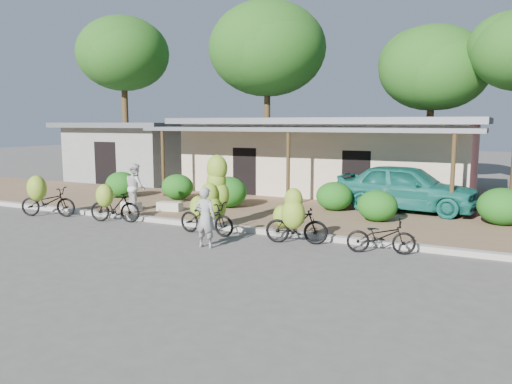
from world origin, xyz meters
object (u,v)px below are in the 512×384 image
tree_center_right (429,66)px  bystander (136,187)px  bike_center (211,203)px  teal_van (406,187)px  sack_near (170,206)px  tree_back_left (122,52)px  tree_far_center (265,48)px  vendor (205,217)px  bike_far_right (381,236)px  bike_left (113,204)px  bike_right (296,220)px  bike_far_left (46,199)px  sack_far (131,206)px

tree_center_right → bystander: 16.52m
bike_center → teal_van: 7.13m
sack_near → bystander: bearing=-156.1°
tree_back_left → bike_center: (13.27, -11.67, -6.42)m
tree_far_center → vendor: bearing=-69.6°
bike_center → teal_van: bearing=-35.1°
tree_far_center → bystander: (1.31, -13.22, -6.50)m
tree_far_center → bike_far_right: tree_far_center is taller
tree_center_right → bike_left: tree_center_right is taller
bike_right → bike_far_right: (2.15, 0.18, -0.23)m
tree_back_left → bystander: 15.21m
tree_center_right → bike_left: bearing=-115.4°
bike_far_left → sack_near: size_ratio=2.37×
bike_left → bike_right: 6.28m
tree_back_left → bike_center: size_ratio=4.17×
bike_center → teal_van: bike_center is taller
sack_near → bike_left: bearing=-108.1°
sack_near → teal_van: teal_van is taller
bike_left → bystander: bearing=-2.5°
bike_right → sack_far: size_ratio=2.27×
sack_far → bystander: (0.22, 0.00, 0.68)m
bike_left → tree_center_right: bearing=-42.1°
sack_near → sack_far: size_ratio=1.13×
bike_left → bike_center: bearing=-104.2°
tree_back_left → bike_left: size_ratio=5.41×
bike_right → vendor: 2.32m
tree_back_left → tree_far_center: 8.55m
tree_far_center → bike_right: size_ratio=5.87×
bike_right → bystander: (-6.68, 1.75, 0.28)m
bike_far_left → bike_right: bike_right is taller
tree_far_center → bike_right: tree_far_center is taller
bike_left → bike_far_right: (8.43, 0.02, -0.16)m
tree_far_center → bike_far_right: bearing=-55.6°
bike_center → bike_far_right: size_ratio=1.30×
vendor → bystander: bystander is taller
bike_right → bystander: bystander is taller
bike_left → bike_far_right: 8.43m
tree_back_left → bike_left: (9.71, -11.82, -6.69)m
bike_left → sack_far: size_ratio=2.30×
sack_far → teal_van: size_ratio=0.16×
tree_far_center → tree_center_right: size_ratio=1.25×
bike_far_left → tree_center_right: bearing=-53.1°
bike_far_right → sack_near: bike_far_right is taller
teal_van → sack_far: bearing=120.9°
bike_far_right → tree_back_left: bearing=42.3°
bike_far_left → bystander: 2.95m
sack_far → bystander: 0.72m
bike_right → sack_near: size_ratio=2.01×
vendor → sack_far: bearing=-34.7°
bike_far_right → tree_far_center: bearing=19.8°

